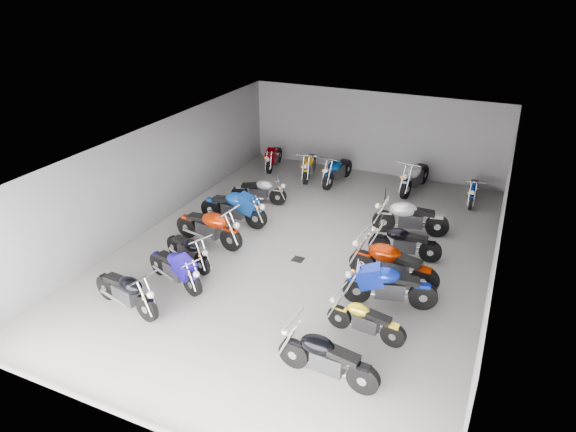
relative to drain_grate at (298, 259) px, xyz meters
name	(u,v)px	position (x,y,z in m)	size (l,w,h in m)	color
ground	(305,251)	(0.00, 0.50, -0.01)	(14.00, 14.00, 0.00)	gray
wall_back	(374,133)	(0.00, 7.50, 1.59)	(10.00, 0.10, 3.20)	slate
wall_left	(158,174)	(-5.00, 0.50, 1.59)	(0.10, 14.00, 3.20)	slate
wall_right	(498,236)	(5.00, 0.50, 1.59)	(0.10, 14.00, 3.20)	slate
ceiling	(307,145)	(0.00, 0.50, 3.21)	(10.00, 14.00, 0.04)	black
drain_grate	(298,259)	(0.00, 0.00, 0.00)	(0.32, 0.32, 0.01)	black
motorcycle_left_a	(126,291)	(-2.81, -3.80, 0.51)	(2.13, 0.62, 0.94)	black
motorcycle_left_b	(175,268)	(-2.38, -2.44, 0.49)	(2.01, 0.80, 0.91)	black
motorcycle_left_c	(188,250)	(-2.64, -1.49, 0.46)	(1.85, 0.86, 0.86)	black
motorcycle_left_d	(209,227)	(-2.74, -0.23, 0.55)	(2.33, 0.52, 1.03)	black
motorcycle_left_e	(234,208)	(-2.73, 1.23, 0.56)	(2.34, 0.45, 1.03)	black
motorcycle_left_f	(259,191)	(-2.72, 2.95, 0.47)	(1.94, 0.60, 0.86)	black
motorcycle_right_a	(326,358)	(2.32, -4.02, 0.51)	(2.17, 0.47, 0.95)	black
motorcycle_right_b	(365,320)	(2.64, -2.44, 0.44)	(1.85, 0.41, 0.81)	black
motorcycle_right_c	(389,286)	(2.83, -1.08, 0.54)	(2.24, 0.71, 1.00)	black
motorcycle_right_d	(392,264)	(2.67, -0.12, 0.57)	(2.40, 0.54, 1.06)	black
motorcycle_right_e	(404,242)	(2.66, 1.32, 0.48)	(2.04, 0.46, 0.90)	black
motorcycle_right_f	(410,218)	(2.49, 2.81, 0.55)	(2.28, 0.69, 1.01)	black
motorcycle_back_a	(274,157)	(-3.77, 6.30, 0.46)	(0.51, 1.95, 0.86)	black
motorcycle_back_b	(309,165)	(-2.06, 5.91, 0.50)	(0.59, 2.08, 0.92)	black
motorcycle_back_c	(337,170)	(-0.87, 5.78, 0.52)	(0.53, 2.20, 0.97)	black
motorcycle_back_e	(415,177)	(1.95, 6.21, 0.57)	(0.63, 2.38, 1.05)	black
motorcycle_back_f	(473,191)	(4.00, 6.04, 0.44)	(0.37, 1.85, 0.81)	black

